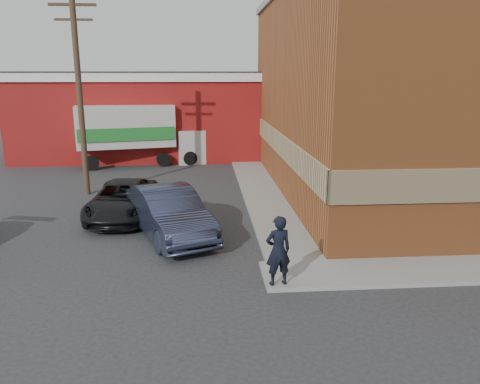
# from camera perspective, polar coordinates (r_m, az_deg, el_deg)

# --- Properties ---
(ground) EXTENTS (90.00, 90.00, 0.00)m
(ground) POSITION_cam_1_polar(r_m,az_deg,el_deg) (13.91, 4.40, -8.83)
(ground) COLOR #28282B
(ground) RESTS_ON ground
(brick_building) EXTENTS (14.25, 18.25, 9.36)m
(brick_building) POSITION_cam_1_polar(r_m,az_deg,el_deg) (24.09, 21.93, 11.39)
(brick_building) COLOR #A6572A
(brick_building) RESTS_ON ground
(sidewalk_west) EXTENTS (1.80, 18.00, 0.12)m
(sidewalk_west) POSITION_cam_1_polar(r_m,az_deg,el_deg) (22.46, 2.42, 0.32)
(sidewalk_west) COLOR gray
(sidewalk_west) RESTS_ON ground
(warehouse) EXTENTS (16.30, 8.30, 5.60)m
(warehouse) POSITION_cam_1_polar(r_m,az_deg,el_deg) (32.99, -11.50, 9.32)
(warehouse) COLOR maroon
(warehouse) RESTS_ON ground
(utility_pole) EXTENTS (2.00, 0.26, 9.00)m
(utility_pole) POSITION_cam_1_polar(r_m,az_deg,el_deg) (22.34, -19.01, 11.66)
(utility_pole) COLOR #463523
(utility_pole) RESTS_ON ground
(man) EXTENTS (0.75, 0.57, 1.86)m
(man) POSITION_cam_1_polar(r_m,az_deg,el_deg) (12.07, 4.68, -7.14)
(man) COLOR black
(man) RESTS_ON sidewalk_south
(sedan) EXTENTS (3.56, 5.42, 1.69)m
(sedan) POSITION_cam_1_polar(r_m,az_deg,el_deg) (16.13, -8.64, -2.51)
(sedan) COLOR #2C3149
(sedan) RESTS_ON ground
(suv_a) EXTENTS (2.46, 5.06, 1.39)m
(suv_a) POSITION_cam_1_polar(r_m,az_deg,el_deg) (18.72, -14.06, -0.93)
(suv_a) COLOR black
(suv_a) RESTS_ON ground
(box_truck) EXTENTS (7.71, 3.74, 3.66)m
(box_truck) POSITION_cam_1_polar(r_m,az_deg,el_deg) (29.27, -12.36, 7.31)
(box_truck) COLOR beige
(box_truck) RESTS_ON ground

